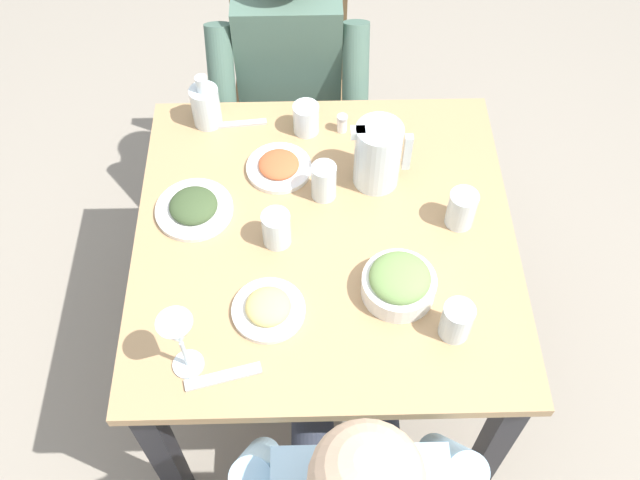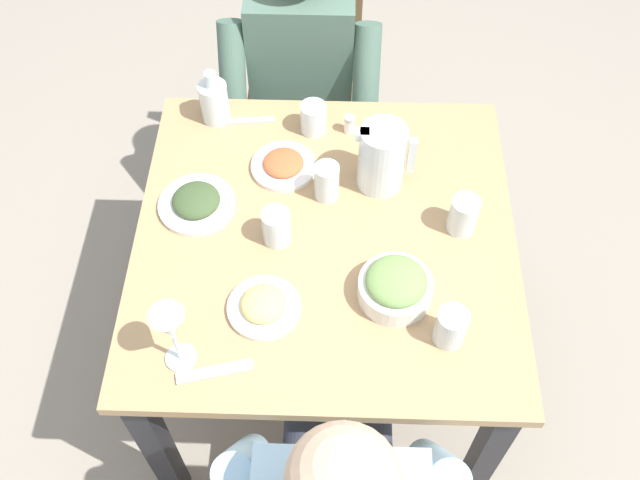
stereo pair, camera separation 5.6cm
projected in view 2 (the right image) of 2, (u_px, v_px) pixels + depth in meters
name	position (u px, v px, depth m)	size (l,w,h in m)	color
ground_plane	(324.00, 363.00, 2.40)	(8.00, 8.00, 0.00)	gray
dining_table	(325.00, 260.00, 1.89)	(0.96, 0.96, 0.74)	tan
chair_far	(304.00, 86.00, 2.48)	(0.40, 0.40, 0.86)	olive
diner_far	(301.00, 95.00, 2.25)	(0.48, 0.53, 1.15)	#4C6B5B
water_pitcher	(382.00, 157.00, 1.82)	(0.16, 0.12, 0.19)	silver
salad_bowl	(396.00, 286.00, 1.66)	(0.18, 0.18, 0.09)	white
plate_fries	(264.00, 306.00, 1.66)	(0.17, 0.17, 0.05)	white
plate_dolmas	(196.00, 202.00, 1.83)	(0.20, 0.20, 0.05)	white
plate_rice_curry	(284.00, 165.00, 1.91)	(0.18, 0.18, 0.04)	white
water_glass_far_right	(313.00, 118.00, 1.97)	(0.07, 0.07, 0.09)	silver
water_glass_by_pitcher	(463.00, 215.00, 1.76)	(0.07, 0.07, 0.10)	silver
water_glass_center	(451.00, 327.00, 1.59)	(0.07, 0.07, 0.10)	silver
water_glass_far_left	(328.00, 182.00, 1.82)	(0.06, 0.06, 0.11)	silver
water_glass_near_right	(276.00, 227.00, 1.75)	(0.07, 0.07, 0.10)	silver
wine_glass	(171.00, 328.00, 1.48)	(0.08, 0.08, 0.20)	silver
oil_carafe	(214.00, 103.00, 1.99)	(0.08, 0.08, 0.16)	silver
salt_shaker	(349.00, 124.00, 1.98)	(0.03, 0.03, 0.05)	white
fork_near	(215.00, 372.00, 1.57)	(0.17, 0.03, 0.01)	silver
knife_near	(241.00, 121.00, 2.02)	(0.18, 0.02, 0.01)	silver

